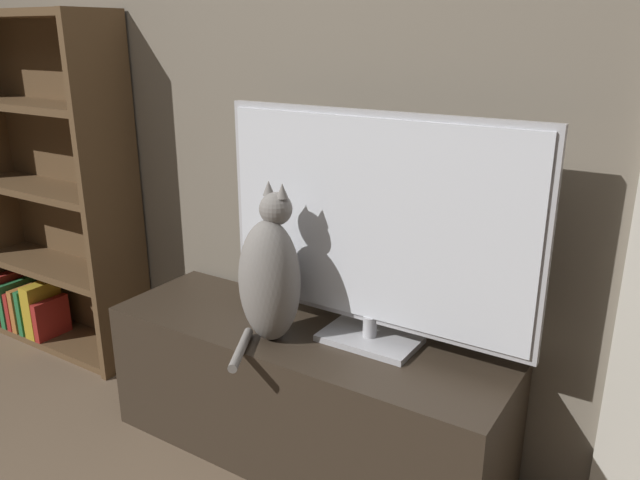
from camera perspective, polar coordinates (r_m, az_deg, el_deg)
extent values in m
cube|color=#756B5B|center=(2.03, 2.44, 16.21)|extent=(4.80, 0.05, 2.60)
cube|color=#33281E|center=(2.14, -1.56, -13.94)|extent=(1.35, 0.43, 0.46)
cube|color=#B7B7BC|center=(1.97, 4.55, -9.00)|extent=(0.30, 0.18, 0.02)
cylinder|color=#B7B7BC|center=(1.95, 4.58, -7.87)|extent=(0.04, 0.04, 0.07)
cube|color=#B7B7BC|center=(1.83, 4.97, 1.70)|extent=(1.01, 0.02, 0.64)
cube|color=white|center=(1.82, 4.76, 1.60)|extent=(0.97, 0.01, 0.61)
ellipsoid|color=gray|center=(1.91, -4.64, -3.77)|extent=(0.22, 0.20, 0.39)
ellipsoid|color=black|center=(1.97, -3.31, -3.75)|extent=(0.12, 0.07, 0.21)
sphere|color=gray|center=(1.87, -4.07, 2.86)|extent=(0.11, 0.11, 0.10)
cone|color=gray|center=(1.87, -4.73, 4.78)|extent=(0.04, 0.04, 0.04)
cone|color=gray|center=(1.83, -3.48, 4.52)|extent=(0.04, 0.04, 0.04)
cylinder|color=gray|center=(1.91, -7.24, -9.88)|extent=(0.13, 0.22, 0.03)
cube|color=brown|center=(2.62, -18.46, 3.22)|extent=(0.03, 0.28, 1.47)
cube|color=brown|center=(3.03, -21.78, 4.80)|extent=(0.88, 0.03, 1.47)
cube|color=brown|center=(3.19, -22.06, -8.30)|extent=(0.82, 0.25, 0.03)
cube|color=brown|center=(3.06, -22.86, -2.26)|extent=(0.82, 0.25, 0.03)
cube|color=brown|center=(2.96, -23.72, 4.26)|extent=(0.82, 0.25, 0.03)
cube|color=brown|center=(2.90, -24.63, 11.13)|extent=(0.82, 0.25, 0.03)
cube|color=brown|center=(2.89, -25.62, 18.17)|extent=(0.82, 0.25, 0.03)
cube|color=maroon|center=(3.40, -26.55, -4.70)|extent=(0.05, 0.16, 0.25)
cube|color=#236B38|center=(3.38, -25.69, -5.03)|extent=(0.03, 0.21, 0.22)
cube|color=maroon|center=(3.34, -25.16, -5.45)|extent=(0.03, 0.22, 0.19)
cube|color=#AD662D|center=(3.30, -24.98, -5.50)|extent=(0.03, 0.19, 0.21)
cube|color=#236B38|center=(3.25, -24.60, -5.71)|extent=(0.03, 0.18, 0.22)
cube|color=#B79323|center=(3.19, -24.03, -5.77)|extent=(0.07, 0.17, 0.25)
cube|color=maroon|center=(3.16, -23.33, -6.56)|extent=(0.03, 0.17, 0.19)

